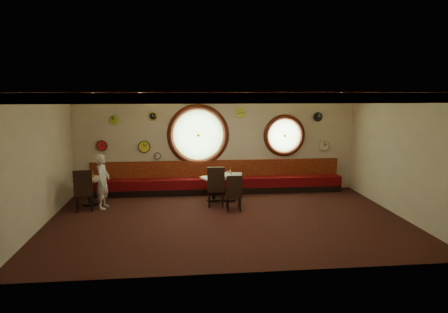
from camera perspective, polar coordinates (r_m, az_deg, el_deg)
floor at (r=10.25m, az=0.50°, el=-9.03°), size 9.00×6.00×0.00m
ceiling at (r=9.73m, az=0.52°, el=9.16°), size 9.00×6.00×0.02m
wall_back at (r=12.82m, az=-1.02°, el=2.03°), size 9.00×0.02×3.20m
wall_front at (r=6.95m, az=3.33°, el=-4.23°), size 9.00×0.02×3.20m
wall_left at (r=10.37m, az=-25.03°, el=-0.59°), size 0.02×6.00×3.20m
wall_right at (r=11.29m, az=23.83°, el=0.24°), size 0.02×6.00×3.20m
molding_back at (r=12.66m, az=-1.02°, el=8.79°), size 9.00×0.10×0.18m
molding_front at (r=6.81m, az=3.39°, el=8.32°), size 9.00×0.10×0.18m
molding_left at (r=10.23m, az=-25.34°, el=7.78°), size 0.10×6.00×0.18m
molding_right at (r=11.15m, az=24.12°, el=7.92°), size 0.10×6.00×0.18m
banquette_base at (r=12.82m, az=-0.89°, el=-4.80°), size 8.00×0.55×0.20m
banquette_seat at (r=12.76m, az=-0.89°, el=-3.71°), size 8.00×0.55×0.30m
banquette_back at (r=12.89m, az=-0.98°, el=-1.76°), size 8.00×0.10×0.55m
porthole_left_glass at (r=12.74m, az=-3.71°, el=3.10°), size 1.66×0.02×1.66m
porthole_left_frame at (r=12.73m, az=-3.71°, el=3.09°), size 1.98×0.18×1.98m
porthole_left_ring at (r=12.70m, az=-3.70°, el=3.08°), size 1.61×0.03×1.61m
porthole_right_glass at (r=13.16m, az=8.58°, el=2.99°), size 1.10×0.02×1.10m
porthole_right_frame at (r=13.15m, az=8.60°, el=2.98°), size 1.38×0.18×1.38m
porthole_right_ring at (r=13.12m, az=8.63°, el=2.97°), size 1.09×0.03×1.09m
wall_clock_0 at (r=12.81m, az=-9.49°, el=0.09°), size 0.20×0.03×0.20m
wall_clock_1 at (r=12.68m, az=-10.10°, el=5.66°), size 0.24×0.03×0.24m
wall_clock_2 at (r=12.80m, az=-11.31°, el=1.38°), size 0.36×0.03×0.36m
wall_clock_3 at (r=13.40m, az=13.26°, el=5.53°), size 0.28×0.03×0.28m
wall_clock_4 at (r=12.78m, az=2.36°, el=6.27°), size 0.30×0.03×0.30m
wall_clock_5 at (r=12.98m, az=-17.05°, el=1.48°), size 0.32×0.03×0.32m
wall_clock_6 at (r=12.83m, az=-15.46°, el=5.06°), size 0.26×0.03×0.26m
wall_clock_7 at (r=13.57m, az=14.11°, el=1.51°), size 0.34×0.03×0.34m
table_a at (r=12.06m, az=-18.63°, el=-4.27°), size 0.88×0.88×0.79m
table_b at (r=11.87m, az=-1.50°, el=-4.22°), size 0.85×0.85×0.71m
table_c at (r=11.86m, az=0.72°, el=-3.97°), size 0.86×0.86×0.79m
chair_a at (r=11.41m, az=-19.43°, el=-4.22°), size 0.55×0.55×0.71m
chair_b at (r=11.19m, az=-1.16°, el=-3.93°), size 0.52×0.52×0.72m
chair_c at (r=10.79m, az=1.45°, el=-4.92°), size 0.43×0.43×0.62m
condiment_a_salt at (r=12.02m, az=-19.24°, el=-2.72°), size 0.03×0.03×0.09m
condiment_b_salt at (r=11.81m, az=-2.13°, el=-2.71°), size 0.04×0.04×0.11m
condiment_c_salt at (r=11.89m, az=0.51°, el=-2.24°), size 0.04×0.04×0.10m
condiment_a_pepper at (r=11.99m, az=-18.33°, el=-2.69°), size 0.03×0.03×0.09m
condiment_b_pepper at (r=11.81m, az=-1.51°, el=-2.74°), size 0.04×0.04×0.10m
condiment_c_pepper at (r=11.76m, az=1.03°, el=-2.41°), size 0.03×0.03×0.09m
condiment_a_bottle at (r=12.01m, az=-18.22°, el=-2.44°), size 0.06×0.06×0.18m
condiment_b_bottle at (r=11.87m, az=-1.13°, el=-2.47°), size 0.06×0.06×0.18m
condiment_c_bottle at (r=11.92m, az=0.91°, el=-2.02°), size 0.06×0.06×0.18m
waiter at (r=11.54m, az=-16.93°, el=-3.43°), size 0.44×0.60×1.52m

